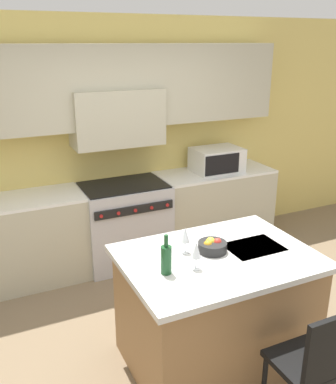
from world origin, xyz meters
The scene contains 11 objects.
ground_plane centered at (0.00, 0.00, 0.00)m, with size 10.00×10.00×0.00m, color #7A664C.
back_cabinetry centered at (0.00, 2.03, 1.61)m, with size 10.00×0.46×2.70m.
back_counter centered at (0.00, 1.78, 0.46)m, with size 3.80×0.62×0.93m.
range_stove centered at (0.00, 1.76, 0.47)m, with size 0.95×0.70×0.93m.
microwave centered at (1.20, 1.78, 1.07)m, with size 0.58×0.42×0.28m.
kitchen_island centered at (0.09, -0.10, 0.47)m, with size 1.42×1.03×0.93m.
island_chair centered at (0.29, -0.94, 0.54)m, with size 0.42×0.40×0.95m.
wine_bottle centered at (-0.37, -0.17, 1.04)m, with size 0.07×0.07×0.29m.
wine_glass_near centered at (-0.16, -0.21, 1.07)m, with size 0.07×0.07×0.21m.
wine_glass_far centered at (-0.12, 0.04, 1.07)m, with size 0.07×0.07×0.21m.
fruit_bowl centered at (0.08, -0.03, 0.98)m, with size 0.22×0.22×0.10m.
Camera 1 is at (-1.44, -2.49, 2.42)m, focal length 40.00 mm.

